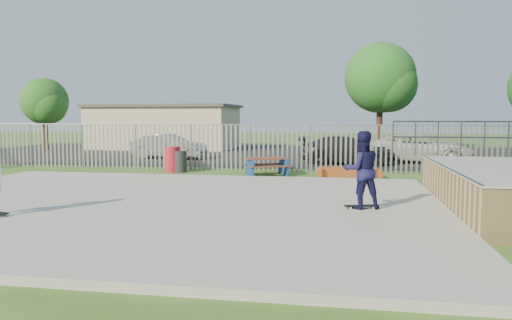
% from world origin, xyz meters
% --- Properties ---
extents(ground, '(120.00, 120.00, 0.00)m').
position_xyz_m(ground, '(0.00, 0.00, 0.00)').
color(ground, '#375F20').
rests_on(ground, ground).
extents(concrete_slab, '(15.00, 12.00, 0.15)m').
position_xyz_m(concrete_slab, '(0.00, 0.00, 0.07)').
color(concrete_slab, gray).
rests_on(concrete_slab, ground).
extents(fence, '(26.04, 16.02, 2.00)m').
position_xyz_m(fence, '(1.00, 4.59, 1.00)').
color(fence, gray).
rests_on(fence, ground).
extents(picnic_table, '(2.09, 1.94, 0.70)m').
position_xyz_m(picnic_table, '(1.98, 7.53, 0.36)').
color(picnic_table, brown).
rests_on(picnic_table, ground).
extents(funbox, '(2.12, 1.20, 0.41)m').
position_xyz_m(funbox, '(5.19, 7.09, 0.20)').
color(funbox, brown).
rests_on(funbox, ground).
extents(trash_bin_red, '(0.64, 0.64, 1.07)m').
position_xyz_m(trash_bin_red, '(-2.15, 8.04, 0.54)').
color(trash_bin_red, red).
rests_on(trash_bin_red, ground).
extents(trash_bin_grey, '(0.54, 0.54, 0.90)m').
position_xyz_m(trash_bin_grey, '(-1.78, 7.99, 0.45)').
color(trash_bin_grey, '#27272A').
rests_on(trash_bin_grey, ground).
extents(parking_lot, '(40.00, 18.00, 0.02)m').
position_xyz_m(parking_lot, '(0.00, 19.00, 0.01)').
color(parking_lot, black).
rests_on(parking_lot, ground).
extents(car_silver, '(4.25, 1.80, 1.36)m').
position_xyz_m(car_silver, '(-4.57, 14.29, 0.70)').
color(car_silver, '#A7A7AC').
rests_on(car_silver, parking_lot).
extents(car_dark, '(4.74, 2.07, 1.36)m').
position_xyz_m(car_dark, '(5.17, 12.77, 0.70)').
color(car_dark, black).
rests_on(car_dark, parking_lot).
extents(car_white, '(5.51, 3.14, 1.45)m').
position_xyz_m(car_white, '(8.81, 14.24, 0.75)').
color(car_white, silver).
rests_on(car_white, parking_lot).
extents(building, '(10.40, 6.40, 3.20)m').
position_xyz_m(building, '(-8.00, 23.00, 1.61)').
color(building, beige).
rests_on(building, ground).
extents(tree_left, '(3.29, 3.29, 5.07)m').
position_xyz_m(tree_left, '(-15.93, 20.26, 3.41)').
color(tree_left, '#392416').
rests_on(tree_left, ground).
extents(tree_mid, '(4.74, 4.74, 7.31)m').
position_xyz_m(tree_mid, '(7.34, 22.73, 4.92)').
color(tree_mid, '#44271B').
rests_on(tree_mid, ground).
extents(skateboard_a, '(0.82, 0.42, 0.08)m').
position_xyz_m(skateboard_a, '(5.44, 0.02, 0.19)').
color(skateboard_a, black).
rests_on(skateboard_a, concrete_slab).
extents(skater_navy, '(1.06, 0.93, 1.86)m').
position_xyz_m(skater_navy, '(5.44, 0.02, 1.08)').
color(skater_navy, '#14143F').
rests_on(skater_navy, concrete_slab).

